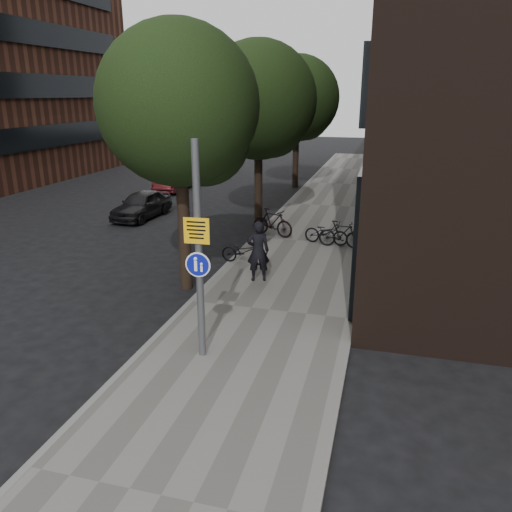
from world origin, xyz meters
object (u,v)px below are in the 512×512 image
(parked_bike_facade_near, at_px, (326,232))
(parked_car_near, at_px, (142,205))
(pedestrian, at_px, (258,251))
(signpost, at_px, (199,253))

(parked_bike_facade_near, relative_size, parked_car_near, 0.45)
(pedestrian, xyz_separation_m, parked_car_near, (-7.43, 6.84, -0.42))
(parked_bike_facade_near, bearing_deg, parked_car_near, 85.80)
(signpost, height_order, parked_bike_facade_near, signpost)
(signpost, xyz_separation_m, parked_bike_facade_near, (1.53, 9.17, -1.90))
(signpost, distance_m, parked_car_near, 13.87)
(parked_bike_facade_near, xyz_separation_m, parked_car_near, (-8.94, 2.41, 0.07))
(parked_car_near, bearing_deg, parked_bike_facade_near, -11.37)
(signpost, relative_size, parked_car_near, 1.24)
(signpost, xyz_separation_m, parked_car_near, (-7.41, 11.58, -1.83))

